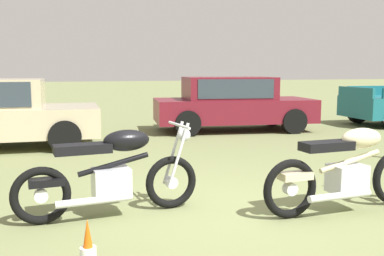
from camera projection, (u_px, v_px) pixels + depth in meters
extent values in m
plane|color=olive|center=(233.00, 212.00, 5.06)|extent=(120.00, 120.00, 0.00)
torus|color=black|center=(171.00, 182.00, 5.17)|extent=(0.63, 0.13, 0.62)
torus|color=black|center=(41.00, 196.00, 4.61)|extent=(0.63, 0.13, 0.62)
cylinder|color=silver|center=(171.00, 182.00, 5.17)|extent=(0.15, 0.11, 0.14)
cylinder|color=silver|center=(41.00, 196.00, 4.61)|extent=(0.15, 0.11, 0.14)
cylinder|color=silver|center=(173.00, 152.00, 5.23)|extent=(0.27, 0.05, 0.74)
cylinder|color=silver|center=(179.00, 155.00, 5.07)|extent=(0.27, 0.05, 0.74)
cube|color=silver|center=(111.00, 182.00, 4.89)|extent=(0.42, 0.32, 0.32)
cylinder|color=black|center=(114.00, 164.00, 4.88)|extent=(0.79, 0.11, 0.22)
ellipsoid|color=black|center=(127.00, 140.00, 4.90)|extent=(0.54, 0.29, 0.24)
cube|color=black|center=(83.00, 149.00, 4.72)|extent=(0.61, 0.28, 0.10)
cube|color=black|center=(46.00, 182.00, 4.62)|extent=(0.37, 0.20, 0.08)
cylinder|color=silver|center=(179.00, 125.00, 5.12)|extent=(0.07, 0.64, 0.03)
sphere|color=silver|center=(184.00, 135.00, 5.16)|extent=(0.17, 0.17, 0.16)
cylinder|color=silver|center=(94.00, 201.00, 4.68)|extent=(0.80, 0.13, 0.08)
torus|color=black|center=(290.00, 189.00, 4.81)|extent=(0.66, 0.11, 0.66)
cylinder|color=silver|center=(290.00, 189.00, 4.81)|extent=(0.14, 0.10, 0.14)
cube|color=silver|center=(347.00, 178.00, 5.07)|extent=(0.41, 0.31, 0.32)
cylinder|color=beige|center=(350.00, 161.00, 5.05)|extent=(0.81, 0.08, 0.23)
ellipsoid|color=beige|center=(361.00, 138.00, 5.07)|extent=(0.53, 0.27, 0.24)
cube|color=black|center=(327.00, 146.00, 4.91)|extent=(0.61, 0.26, 0.10)
cube|color=beige|center=(295.00, 176.00, 4.81)|extent=(0.36, 0.19, 0.08)
cylinder|color=silver|center=(340.00, 196.00, 4.86)|extent=(0.80, 0.10, 0.08)
cylinder|color=black|center=(65.00, 126.00, 10.33)|extent=(0.65, 0.26, 0.64)
cylinder|color=black|center=(65.00, 136.00, 8.68)|extent=(0.65, 0.26, 0.64)
cube|color=maroon|center=(233.00, 110.00, 11.81)|extent=(4.38, 2.42, 0.60)
cube|color=maroon|center=(228.00, 88.00, 11.71)|extent=(2.51, 1.94, 0.60)
cube|color=#2D3842|center=(228.00, 88.00, 11.70)|extent=(2.18, 1.92, 0.48)
cylinder|color=black|center=(272.00, 115.00, 12.88)|extent=(0.67, 0.32, 0.64)
cylinder|color=black|center=(294.00, 121.00, 11.26)|extent=(0.67, 0.32, 0.64)
cylinder|color=black|center=(178.00, 116.00, 12.41)|extent=(0.67, 0.32, 0.64)
cylinder|color=black|center=(188.00, 123.00, 10.80)|extent=(0.67, 0.32, 0.64)
cube|color=#19606B|center=(384.00, 90.00, 13.74)|extent=(2.58, 0.29, 0.28)
cube|color=#19606B|center=(356.00, 92.00, 12.58)|extent=(0.21, 1.62, 0.28)
cylinder|color=black|center=(358.00, 112.00, 13.60)|extent=(0.66, 0.27, 0.64)
cone|color=#EA590F|center=(88.00, 255.00, 3.20)|extent=(0.18, 0.18, 0.56)
cylinder|color=white|center=(88.00, 252.00, 3.20)|extent=(0.12, 0.12, 0.07)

